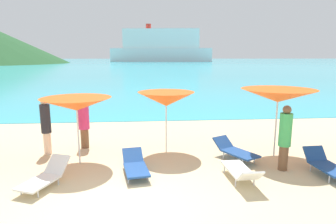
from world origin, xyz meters
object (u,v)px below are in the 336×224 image
at_px(umbrella_4, 278,96).
at_px(umbrella_3, 166,99).
at_px(beachgoer_3, 84,122).
at_px(cruise_ship, 161,47).
at_px(lounge_chair_4, 45,176).
at_px(lounge_chair_1, 326,164).
at_px(beachgoer_2, 285,136).
at_px(umbrella_2, 76,104).
at_px(lounge_chair_6, 135,165).
at_px(lounge_chair_0, 235,150).
at_px(beachgoer_0, 46,124).
at_px(lounge_chair_7, 241,171).

bearing_deg(umbrella_4, umbrella_3, 167.49).
height_order(beachgoer_3, cruise_ship, cruise_ship).
distance_m(lounge_chair_4, beachgoer_3, 3.21).
bearing_deg(lounge_chair_1, beachgoer_3, 154.51).
height_order(umbrella_3, beachgoer_2, umbrella_3).
bearing_deg(umbrella_2, beachgoer_3, 95.32).
height_order(umbrella_4, lounge_chair_6, umbrella_4).
height_order(lounge_chair_0, cruise_ship, cruise_ship).
distance_m(umbrella_4, lounge_chair_4, 7.07).
bearing_deg(umbrella_3, beachgoer_2, -30.53).
relative_size(umbrella_3, umbrella_4, 0.82).
xyz_separation_m(umbrella_2, lounge_chair_1, (6.93, -1.43, -1.53)).
height_order(beachgoer_0, beachgoer_3, beachgoer_0).
relative_size(lounge_chair_4, lounge_chair_7, 0.94).
bearing_deg(lounge_chair_1, lounge_chair_0, 144.99).
height_order(lounge_chair_7, beachgoer_2, beachgoer_2).
bearing_deg(beachgoer_0, umbrella_4, 97.86).
relative_size(umbrella_4, beachgoer_0, 1.31).
distance_m(umbrella_4, lounge_chair_6, 4.89).
xyz_separation_m(lounge_chair_0, beachgoer_0, (-6.04, 1.04, 0.72)).
xyz_separation_m(lounge_chair_1, beachgoer_3, (-7.07, 2.98, 0.64)).
relative_size(umbrella_2, beachgoer_0, 1.18).
bearing_deg(lounge_chair_4, umbrella_4, 36.25).
xyz_separation_m(umbrella_2, lounge_chair_4, (-0.50, -1.57, -1.55)).
height_order(lounge_chair_6, beachgoer_2, beachgoer_2).
xyz_separation_m(lounge_chair_1, beachgoer_2, (-1.02, 0.40, 0.70)).
bearing_deg(lounge_chair_4, cruise_ship, 107.95).
bearing_deg(beachgoer_2, lounge_chair_1, 99.57).
xyz_separation_m(lounge_chair_1, lounge_chair_6, (-5.22, 0.45, -0.03)).
bearing_deg(lounge_chair_6, cruise_ship, 76.80).
distance_m(umbrella_3, lounge_chair_4, 4.30).
bearing_deg(beachgoer_3, cruise_ship, 31.43).
relative_size(lounge_chair_1, cruise_ship, 0.02).
bearing_deg(beachgoer_2, lounge_chair_7, -34.37).
height_order(lounge_chair_1, lounge_chair_6, lounge_chair_1).
xyz_separation_m(umbrella_3, lounge_chair_0, (2.09, -0.94, -1.51)).
xyz_separation_m(lounge_chair_6, lounge_chair_7, (2.74, -0.72, 0.03)).
bearing_deg(umbrella_4, beachgoer_2, -102.90).
distance_m(umbrella_2, lounge_chair_6, 2.51).
bearing_deg(umbrella_2, lounge_chair_1, -11.69).
relative_size(umbrella_3, beachgoer_3, 1.15).
relative_size(umbrella_3, beachgoer_2, 1.09).
bearing_deg(umbrella_3, lounge_chair_0, -24.10).
relative_size(lounge_chair_1, beachgoer_0, 0.76).
relative_size(umbrella_4, beachgoer_2, 1.33).
relative_size(lounge_chair_1, lounge_chair_6, 0.93).
distance_m(lounge_chair_1, lounge_chair_7, 2.49).
bearing_deg(beachgoer_2, umbrella_2, -69.02).
bearing_deg(lounge_chair_7, cruise_ship, -95.45).
height_order(umbrella_2, beachgoer_2, umbrella_2).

